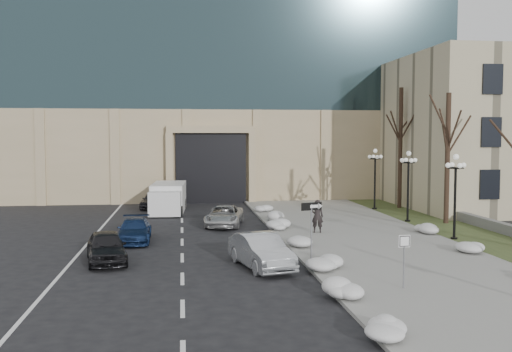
# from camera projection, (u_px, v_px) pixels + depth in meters

# --- Properties ---
(ground) EXTENTS (160.00, 160.00, 0.00)m
(ground) POSITION_uv_depth(u_px,v_px,m) (392.00, 320.00, 17.79)
(ground) COLOR black
(ground) RESTS_ON ground
(sidewalk) EXTENTS (9.00, 40.00, 0.12)m
(sidewalk) POSITION_uv_depth(u_px,v_px,m) (361.00, 237.00, 32.09)
(sidewalk) COLOR gray
(sidewalk) RESTS_ON ground
(curb) EXTENTS (0.30, 40.00, 0.14)m
(curb) POSITION_uv_depth(u_px,v_px,m) (282.00, 239.00, 31.51)
(curb) COLOR gray
(curb) RESTS_ON ground
(grass_strip) EXTENTS (4.00, 40.00, 0.10)m
(grass_strip) POSITION_uv_depth(u_px,v_px,m) (469.00, 234.00, 32.93)
(grass_strip) COLOR #364522
(grass_strip) RESTS_ON ground
(stone_wall) EXTENTS (0.50, 30.00, 0.70)m
(stone_wall) POSITION_uv_depth(u_px,v_px,m) (484.00, 223.00, 35.15)
(stone_wall) COLOR slate
(stone_wall) RESTS_ON ground
(office_tower) EXTENTS (40.00, 24.70, 36.00)m
(office_tower) POSITION_uv_depth(u_px,v_px,m) (224.00, 14.00, 59.35)
(office_tower) COLOR tan
(office_tower) RESTS_ON ground
(car_a) EXTENTS (2.40, 4.42, 1.43)m
(car_a) POSITION_uv_depth(u_px,v_px,m) (106.00, 247.00, 25.83)
(car_a) COLOR black
(car_a) RESTS_ON ground
(car_b) EXTENTS (2.60, 4.78, 1.49)m
(car_b) POSITION_uv_depth(u_px,v_px,m) (261.00, 251.00, 24.73)
(car_b) COLOR #B3B7BB
(car_b) RESTS_ON ground
(car_c) EXTENTS (1.83, 4.35, 1.25)m
(car_c) POSITION_uv_depth(u_px,v_px,m) (134.00, 230.00, 30.91)
(car_c) COLOR navy
(car_c) RESTS_ON ground
(car_d) EXTENTS (2.99, 4.98, 1.29)m
(car_d) POSITION_uv_depth(u_px,v_px,m) (224.00, 216.00, 36.40)
(car_d) COLOR #BBBBBB
(car_d) RESTS_ON ground
(car_e) EXTENTS (2.25, 4.08, 1.31)m
(car_e) POSITION_uv_depth(u_px,v_px,m) (154.00, 200.00, 45.23)
(car_e) COLOR #2D2D32
(car_e) RESTS_ON ground
(pedestrian) EXTENTS (0.78, 0.59, 1.92)m
(pedestrian) POSITION_uv_depth(u_px,v_px,m) (317.00, 216.00, 33.12)
(pedestrian) COLOR black
(pedestrian) RESTS_ON sidewalk
(box_truck) EXTENTS (2.74, 6.87, 2.14)m
(box_truck) POSITION_uv_depth(u_px,v_px,m) (168.00, 198.00, 42.96)
(box_truck) COLOR silver
(box_truck) RESTS_ON ground
(one_way_sign) EXTENTS (1.06, 0.46, 2.85)m
(one_way_sign) POSITION_uv_depth(u_px,v_px,m) (315.00, 214.00, 24.83)
(one_way_sign) COLOR slate
(one_way_sign) RESTS_ON ground
(keep_sign) EXTENTS (0.45, 0.08, 2.10)m
(keep_sign) POSITION_uv_depth(u_px,v_px,m) (404.00, 250.00, 20.92)
(keep_sign) COLOR slate
(keep_sign) RESTS_ON ground
(snow_clump_a) EXTENTS (1.10, 1.60, 0.36)m
(snow_clump_a) POSITION_uv_depth(u_px,v_px,m) (387.00, 329.00, 16.08)
(snow_clump_a) COLOR silver
(snow_clump_a) RESTS_ON sidewalk
(snow_clump_b) EXTENTS (1.10, 1.60, 0.36)m
(snow_clump_b) POSITION_uv_depth(u_px,v_px,m) (346.00, 291.00, 19.97)
(snow_clump_b) COLOR silver
(snow_clump_b) RESTS_ON sidewalk
(snow_clump_c) EXTENTS (1.10, 1.60, 0.36)m
(snow_clump_c) POSITION_uv_depth(u_px,v_px,m) (325.00, 264.00, 24.27)
(snow_clump_c) COLOR silver
(snow_clump_c) RESTS_ON sidewalk
(snow_clump_d) EXTENTS (1.10, 1.60, 0.36)m
(snow_clump_d) POSITION_uv_depth(u_px,v_px,m) (297.00, 242.00, 29.35)
(snow_clump_d) COLOR silver
(snow_clump_d) RESTS_ON sidewalk
(snow_clump_e) EXTENTS (1.10, 1.60, 0.36)m
(snow_clump_e) POSITION_uv_depth(u_px,v_px,m) (282.00, 227.00, 33.90)
(snow_clump_e) COLOR silver
(snow_clump_e) RESTS_ON sidewalk
(snow_clump_f) EXTENTS (1.10, 1.60, 0.36)m
(snow_clump_f) POSITION_uv_depth(u_px,v_px,m) (276.00, 218.00, 37.74)
(snow_clump_f) COLOR silver
(snow_clump_f) RESTS_ON sidewalk
(snow_clump_g) EXTENTS (1.10, 1.60, 0.36)m
(snow_clump_g) POSITION_uv_depth(u_px,v_px,m) (262.00, 210.00, 42.19)
(snow_clump_g) COLOR silver
(snow_clump_g) RESTS_ON sidewalk
(snow_clump_i) EXTENTS (1.10, 1.60, 0.36)m
(snow_clump_i) POSITION_uv_depth(u_px,v_px,m) (475.00, 248.00, 27.60)
(snow_clump_i) COLOR silver
(snow_clump_i) RESTS_ON sidewalk
(snow_clump_j) EXTENTS (1.10, 1.60, 0.36)m
(snow_clump_j) POSITION_uv_depth(u_px,v_px,m) (423.00, 230.00, 33.10)
(snow_clump_j) COLOR silver
(snow_clump_j) RESTS_ON sidewalk
(snow_clump_k) EXTENTS (1.10, 1.60, 0.36)m
(snow_clump_k) POSITION_uv_depth(u_px,v_px,m) (279.00, 225.00, 34.88)
(snow_clump_k) COLOR silver
(snow_clump_k) RESTS_ON sidewalk
(lamppost_b) EXTENTS (1.18, 1.18, 4.76)m
(lamppost_b) POSITION_uv_depth(u_px,v_px,m) (455.00, 185.00, 31.02)
(lamppost_b) COLOR black
(lamppost_b) RESTS_ON ground
(lamppost_c) EXTENTS (1.18, 1.18, 4.76)m
(lamppost_c) POSITION_uv_depth(u_px,v_px,m) (408.00, 177.00, 37.45)
(lamppost_c) COLOR black
(lamppost_c) RESTS_ON ground
(lamppost_d) EXTENTS (1.18, 1.18, 4.76)m
(lamppost_d) POSITION_uv_depth(u_px,v_px,m) (375.00, 171.00, 43.88)
(lamppost_d) COLOR black
(lamppost_d) RESTS_ON ground
(tree_mid) EXTENTS (3.20, 3.20, 8.50)m
(tree_mid) POSITION_uv_depth(u_px,v_px,m) (448.00, 140.00, 36.57)
(tree_mid) COLOR black
(tree_mid) RESTS_ON ground
(tree_far) EXTENTS (3.20, 3.20, 9.50)m
(tree_far) POSITION_uv_depth(u_px,v_px,m) (401.00, 131.00, 44.44)
(tree_far) COLOR black
(tree_far) RESTS_ON ground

